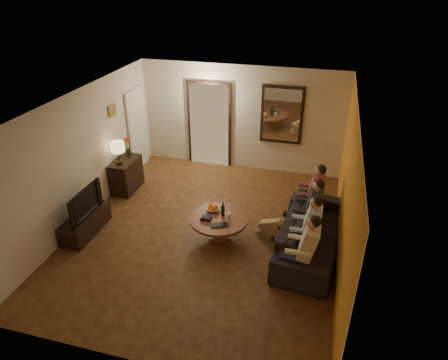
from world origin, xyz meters
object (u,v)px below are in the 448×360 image
(table_lamp, at_px, (118,153))
(tv, at_px, (81,202))
(tv_stand, at_px, (85,224))
(dog, at_px, (271,226))
(wine_bottle, at_px, (223,209))
(person_d, at_px, (312,196))
(person_a, at_px, (303,252))
(person_c, at_px, (309,212))
(person_b, at_px, (307,231))
(bowl, at_px, (213,209))
(dresser, at_px, (126,175))
(coffee_table, at_px, (219,228))
(sofa, at_px, (312,233))
(laptop, at_px, (220,227))

(table_lamp, relative_size, tv, 0.54)
(tv_stand, relative_size, dog, 2.10)
(dog, bearing_deg, table_lamp, -174.23)
(table_lamp, height_order, wine_bottle, table_lamp)
(tv, bearing_deg, person_d, -70.22)
(person_a, bearing_deg, person_c, 90.00)
(person_b, xyz_separation_m, person_d, (0.00, 1.20, 0.00))
(dog, bearing_deg, wine_bottle, -153.66)
(dog, distance_m, wine_bottle, 0.98)
(bowl, bearing_deg, tv_stand, -163.15)
(dresser, height_order, tv_stand, dresser)
(coffee_table, bearing_deg, tv_stand, -168.94)
(person_a, height_order, person_b, same)
(tv_stand, bearing_deg, sofa, 8.02)
(person_a, distance_m, bowl, 2.07)
(table_lamp, distance_m, person_d, 4.20)
(sofa, relative_size, person_a, 2.04)
(person_b, xyz_separation_m, person_c, (0.00, 0.60, 0.00))
(dresser, bearing_deg, sofa, -15.00)
(person_a, height_order, person_d, same)
(dresser, xyz_separation_m, dog, (3.52, -1.03, -0.09))
(tv, distance_m, wine_bottle, 2.68)
(person_c, bearing_deg, table_lamp, 171.47)
(person_d, bearing_deg, bowl, -156.51)
(table_lamp, distance_m, sofa, 4.43)
(dresser, relative_size, laptop, 2.55)
(tv, distance_m, laptop, 2.68)
(laptop, bearing_deg, coffee_table, 86.51)
(table_lamp, bearing_deg, laptop, -26.23)
(person_c, distance_m, coffee_table, 1.71)
(person_c, bearing_deg, coffee_table, -166.04)
(coffee_table, distance_m, laptop, 0.38)
(table_lamp, height_order, laptop, table_lamp)
(table_lamp, relative_size, person_a, 0.45)
(dresser, bearing_deg, person_a, -26.09)
(person_b, distance_m, wine_bottle, 1.60)
(person_d, distance_m, coffee_table, 1.94)
(dresser, relative_size, dog, 1.50)
(person_d, bearing_deg, table_lamp, 179.64)
(wine_bottle, bearing_deg, table_lamp, 160.38)
(person_d, bearing_deg, coffee_table, -148.27)
(tv, xyz_separation_m, sofa, (4.28, 0.60, -0.32))
(sofa, bearing_deg, coffee_table, 99.79)
(person_c, bearing_deg, dog, -164.70)
(person_b, bearing_deg, tv_stand, -175.85)
(person_b, bearing_deg, person_c, 90.00)
(sofa, bearing_deg, laptop, 109.65)
(table_lamp, xyz_separation_m, bowl, (2.38, -0.81, -0.53))
(tv_stand, xyz_separation_m, bowl, (2.38, 0.72, 0.29))
(dog, bearing_deg, person_d, 68.44)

